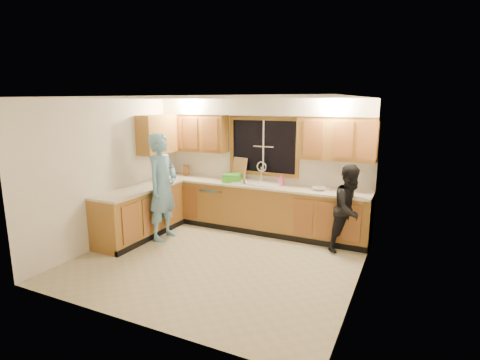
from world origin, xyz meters
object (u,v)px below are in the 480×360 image
woman (351,209)px  stove (118,222)px  sink (257,186)px  bowl (319,189)px  man (163,187)px  knife_block (186,170)px  dish_crate (232,178)px  soap_bottle (281,179)px  dishwasher (218,205)px

woman → stove: bearing=151.8°
stove → woman: 3.90m
sink → bowl: bearing=-1.3°
man → bowl: man is taller
sink → knife_block: sink is taller
knife_block → sink: bearing=-28.0°
man → knife_block: (-0.36, 1.30, 0.06)m
dish_crate → bowl: bearing=0.8°
knife_block → dish_crate: (1.20, -0.21, -0.02)m
woman → bowl: bearing=103.2°
dish_crate → bowl: dish_crate is taller
dish_crate → soap_bottle: bearing=8.0°
sink → dish_crate: sink is taller
sink → bowl: sink is taller
woman → knife_block: (-3.51, 0.47, 0.29)m
knife_block → dish_crate: 1.22m
sink → soap_bottle: (0.44, 0.08, 0.16)m
man → soap_bottle: (1.80, 1.23, 0.07)m
sink → dish_crate: bearing=-174.3°
dishwasher → soap_bottle: (1.29, 0.10, 0.62)m
man → soap_bottle: bearing=-56.6°
dishwasher → dish_crate: bearing=-6.4°
sink → man: man is taller
soap_bottle → dish_crate: bearing=-172.0°
dishwasher → stove: bearing=-117.7°
dish_crate → sink: bearing=5.7°
man → woman: bearing=-76.2°
sink → knife_block: 1.73m
man → dish_crate: man is taller
man → bowl: (2.54, 1.12, -0.01)m
stove → soap_bottle: bearing=40.4°
stove → woman: bearing=22.8°
sink → soap_bottle: 0.48m
soap_bottle → bowl: 0.76m
soap_bottle → man: bearing=-145.7°
dish_crate → soap_bottle: (0.96, 0.13, 0.03)m
stove → man: bearing=56.9°
soap_bottle → stove: bearing=-139.6°
knife_block → man: bearing=-97.3°
dishwasher → man: bearing=-114.1°
sink → stove: bearing=-134.6°
dishwasher → dish_crate: 0.68m
dishwasher → knife_block: 1.07m
sink → knife_block: (-1.72, 0.15, 0.15)m
knife_block → soap_bottle: 2.17m
knife_block → dish_crate: knife_block is taller
dish_crate → soap_bottle: size_ratio=1.55×
stove → man: (0.44, 0.68, 0.51)m
stove → man: size_ratio=0.47×
woman → knife_block: bearing=121.4°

